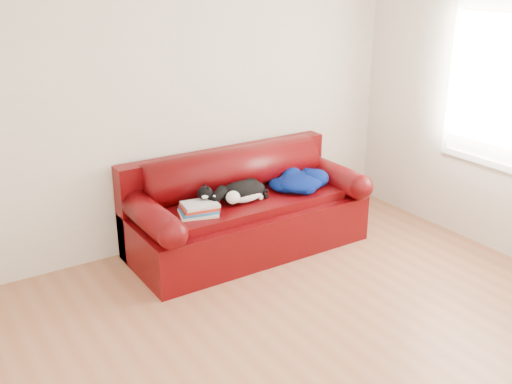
# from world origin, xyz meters

# --- Properties ---
(ground) EXTENTS (4.50, 4.50, 0.00)m
(ground) POSITION_xyz_m (0.00, 0.00, 0.00)
(ground) COLOR #975C3C
(ground) RESTS_ON ground
(room_shell) EXTENTS (4.52, 4.02, 2.61)m
(room_shell) POSITION_xyz_m (0.12, 0.02, 1.67)
(room_shell) COLOR beige
(room_shell) RESTS_ON ground
(sofa_base) EXTENTS (2.10, 0.90, 0.50)m
(sofa_base) POSITION_xyz_m (0.38, 1.49, 0.24)
(sofa_base) COLOR #370207
(sofa_base) RESTS_ON ground
(sofa_back) EXTENTS (2.10, 1.01, 0.88)m
(sofa_back) POSITION_xyz_m (0.38, 1.74, 0.54)
(sofa_back) COLOR #370207
(sofa_back) RESTS_ON ground
(book_stack) EXTENTS (0.36, 0.31, 0.10)m
(book_stack) POSITION_xyz_m (-0.16, 1.37, 0.55)
(book_stack) COLOR beige
(book_stack) RESTS_ON sofa_base
(cat) EXTENTS (0.63, 0.38, 0.23)m
(cat) POSITION_xyz_m (0.29, 1.42, 0.59)
(cat) COLOR black
(cat) RESTS_ON sofa_base
(blanket) EXTENTS (0.62, 0.50, 0.17)m
(blanket) POSITION_xyz_m (0.90, 1.41, 0.57)
(blanket) COLOR #020B4A
(blanket) RESTS_ON sofa_base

